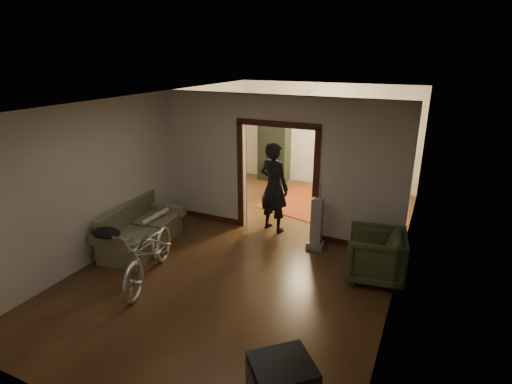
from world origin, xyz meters
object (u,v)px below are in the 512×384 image
Objects in this scene: armchair at (375,255)px; person at (274,187)px; desk at (357,185)px; sofa at (142,227)px; bicycle at (149,252)px; locker at (274,151)px.

person is at bearing -124.10° from armchair.
armchair reaches higher than desk.
sofa reaches higher than desk.
person reaches higher than desk.
bicycle is at bearing -118.61° from desk.
bicycle is (0.91, -0.87, 0.09)m from sofa.
desk is (2.26, 5.44, -0.17)m from bicycle.
locker is (-3.59, 4.34, 0.44)m from armchair.
sofa is at bearing -130.74° from desk.
desk is at bearing -95.79° from person.
armchair reaches higher than sofa.
person is 1.10× the size of locker.
armchair is (4.23, 0.71, 0.01)m from sofa.
locker is (-0.26, 5.92, 0.36)m from bicycle.
armchair is at bearing 171.78° from person.
armchair is at bearing 1.21° from sofa.
locker is at bearing -50.47° from person.
desk is (1.18, 2.79, -0.62)m from person.
armchair is 0.48× the size of person.
person is at bearing -119.07° from desk.
locker reaches higher than bicycle.
sofa is 1.04× the size of locker.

